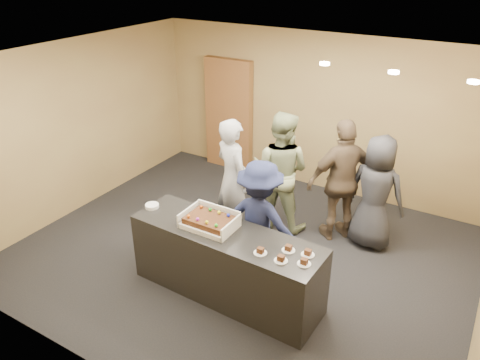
{
  "coord_description": "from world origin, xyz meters",
  "views": [
    {
      "loc": [
        2.76,
        -4.72,
        3.89
      ],
      "look_at": [
        -0.05,
        0.0,
        1.15
      ],
      "focal_mm": 35.0,
      "sensor_mm": 36.0,
      "label": 1
    }
  ],
  "objects_px": {
    "plate_stack": "(152,206)",
    "person_dark_suit": "(376,193)",
    "cake_box": "(210,223)",
    "person_server_grey": "(233,179)",
    "person_brown_extra": "(343,181)",
    "sheet_cake": "(209,220)",
    "serving_counter": "(226,263)",
    "storage_cabinet": "(229,115)",
    "person_navy_man": "(260,221)",
    "person_sage_man": "(280,171)"
  },
  "relations": [
    {
      "from": "plate_stack",
      "to": "person_dark_suit",
      "type": "distance_m",
      "value": 3.06
    },
    {
      "from": "cake_box",
      "to": "person_server_grey",
      "type": "bearing_deg",
      "value": 109.84
    },
    {
      "from": "person_brown_extra",
      "to": "sheet_cake",
      "type": "bearing_deg",
      "value": 17.75
    },
    {
      "from": "serving_counter",
      "to": "cake_box",
      "type": "distance_m",
      "value": 0.55
    },
    {
      "from": "storage_cabinet",
      "to": "person_navy_man",
      "type": "distance_m",
      "value": 3.45
    },
    {
      "from": "serving_counter",
      "to": "person_dark_suit",
      "type": "distance_m",
      "value": 2.36
    },
    {
      "from": "storage_cabinet",
      "to": "person_sage_man",
      "type": "xyz_separation_m",
      "value": [
        1.82,
        -1.46,
        -0.14
      ]
    },
    {
      "from": "storage_cabinet",
      "to": "person_dark_suit",
      "type": "distance_m",
      "value": 3.43
    },
    {
      "from": "storage_cabinet",
      "to": "person_dark_suit",
      "type": "bearing_deg",
      "value": -21.45
    },
    {
      "from": "cake_box",
      "to": "plate_stack",
      "type": "bearing_deg",
      "value": -178.91
    },
    {
      "from": "serving_counter",
      "to": "person_dark_suit",
      "type": "xyz_separation_m",
      "value": [
        1.2,
        1.99,
        0.39
      ]
    },
    {
      "from": "person_server_grey",
      "to": "person_dark_suit",
      "type": "relative_size",
      "value": 1.08
    },
    {
      "from": "plate_stack",
      "to": "person_dark_suit",
      "type": "xyz_separation_m",
      "value": [
        2.32,
        1.99,
        -0.09
      ]
    },
    {
      "from": "storage_cabinet",
      "to": "plate_stack",
      "type": "height_order",
      "value": "storage_cabinet"
    },
    {
      "from": "sheet_cake",
      "to": "person_dark_suit",
      "type": "distance_m",
      "value": 2.46
    },
    {
      "from": "storage_cabinet",
      "to": "sheet_cake",
      "type": "height_order",
      "value": "storage_cabinet"
    },
    {
      "from": "plate_stack",
      "to": "person_brown_extra",
      "type": "height_order",
      "value": "person_brown_extra"
    },
    {
      "from": "person_sage_man",
      "to": "person_brown_extra",
      "type": "height_order",
      "value": "person_sage_man"
    },
    {
      "from": "serving_counter",
      "to": "person_navy_man",
      "type": "distance_m",
      "value": 0.68
    },
    {
      "from": "cake_box",
      "to": "person_server_grey",
      "type": "distance_m",
      "value": 1.28
    },
    {
      "from": "sheet_cake",
      "to": "person_brown_extra",
      "type": "distance_m",
      "value": 2.18
    },
    {
      "from": "sheet_cake",
      "to": "person_sage_man",
      "type": "relative_size",
      "value": 0.29
    },
    {
      "from": "person_server_grey",
      "to": "sheet_cake",
      "type": "bearing_deg",
      "value": 134.28
    },
    {
      "from": "person_brown_extra",
      "to": "person_dark_suit",
      "type": "distance_m",
      "value": 0.48
    },
    {
      "from": "storage_cabinet",
      "to": "person_sage_man",
      "type": "bearing_deg",
      "value": -38.86
    },
    {
      "from": "storage_cabinet",
      "to": "person_navy_man",
      "type": "height_order",
      "value": "storage_cabinet"
    },
    {
      "from": "plate_stack",
      "to": "person_server_grey",
      "type": "distance_m",
      "value": 1.31
    },
    {
      "from": "plate_stack",
      "to": "person_navy_man",
      "type": "distance_m",
      "value": 1.39
    },
    {
      "from": "person_sage_man",
      "to": "cake_box",
      "type": "bearing_deg",
      "value": 83.38
    },
    {
      "from": "person_sage_man",
      "to": "plate_stack",
      "type": "bearing_deg",
      "value": 57.13
    },
    {
      "from": "plate_stack",
      "to": "storage_cabinet",
      "type": "bearing_deg",
      "value": 105.0
    },
    {
      "from": "person_sage_man",
      "to": "person_dark_suit",
      "type": "distance_m",
      "value": 1.39
    },
    {
      "from": "person_sage_man",
      "to": "person_server_grey",
      "type": "bearing_deg",
      "value": 43.61
    },
    {
      "from": "plate_stack",
      "to": "serving_counter",
      "type": "bearing_deg",
      "value": -0.33
    },
    {
      "from": "person_navy_man",
      "to": "person_dark_suit",
      "type": "height_order",
      "value": "person_dark_suit"
    },
    {
      "from": "person_server_grey",
      "to": "person_navy_man",
      "type": "relative_size",
      "value": 1.12
    },
    {
      "from": "storage_cabinet",
      "to": "person_navy_man",
      "type": "bearing_deg",
      "value": -51.49
    },
    {
      "from": "person_navy_man",
      "to": "person_dark_suit",
      "type": "bearing_deg",
      "value": -128.88
    },
    {
      "from": "cake_box",
      "to": "sheet_cake",
      "type": "relative_size",
      "value": 1.18
    },
    {
      "from": "person_navy_man",
      "to": "plate_stack",
      "type": "bearing_deg",
      "value": 20.6
    },
    {
      "from": "storage_cabinet",
      "to": "sheet_cake",
      "type": "relative_size",
      "value": 3.9
    },
    {
      "from": "serving_counter",
      "to": "storage_cabinet",
      "type": "relative_size",
      "value": 1.14
    },
    {
      "from": "person_navy_man",
      "to": "person_dark_suit",
      "type": "relative_size",
      "value": 0.97
    },
    {
      "from": "sheet_cake",
      "to": "cake_box",
      "type": "bearing_deg",
      "value": 89.14
    },
    {
      "from": "cake_box",
      "to": "person_sage_man",
      "type": "distance_m",
      "value": 1.76
    },
    {
      "from": "plate_stack",
      "to": "person_navy_man",
      "type": "relative_size",
      "value": 0.11
    },
    {
      "from": "storage_cabinet",
      "to": "person_brown_extra",
      "type": "bearing_deg",
      "value": -25.47
    },
    {
      "from": "sheet_cake",
      "to": "person_navy_man",
      "type": "xyz_separation_m",
      "value": [
        0.38,
        0.56,
        -0.19
      ]
    },
    {
      "from": "person_navy_man",
      "to": "person_sage_man",
      "type": "bearing_deg",
      "value": -77.99
    },
    {
      "from": "sheet_cake",
      "to": "person_server_grey",
      "type": "relative_size",
      "value": 0.3
    }
  ]
}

